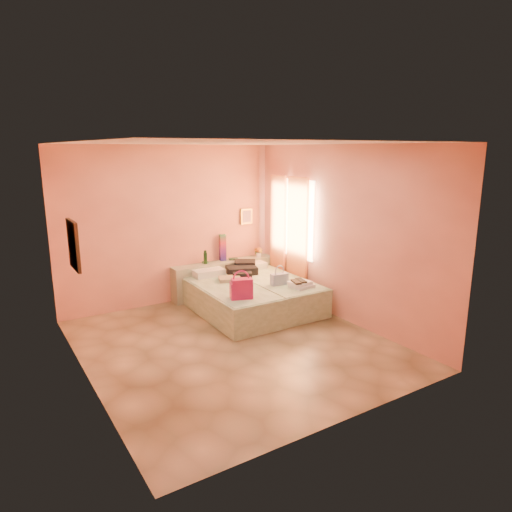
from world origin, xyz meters
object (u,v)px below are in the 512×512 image
Objects in this scene: headboard_ledge at (224,278)px; flower_vase at (259,251)px; bed_right at (274,292)px; green_book at (233,259)px; water_bottle at (205,257)px; towel_stack at (302,284)px; magenta_handbag at (241,288)px; blue_handbag at (279,279)px; bed_left at (230,301)px.

headboard_ledge is 8.99× the size of flower_vase.
green_book is (-0.22, 1.08, 0.41)m from bed_right.
towel_stack is at bearing -62.56° from water_bottle.
green_book is at bearing 83.74° from magenta_handbag.
flower_vase reaches higher than blue_handbag.
magenta_handbag reaches higher than bed_right.
bed_left is 5.96× the size of magenta_handbag.
water_bottle is 0.82× the size of blue_handbag.
bed_right is 1.18m from green_book.
headboard_ledge is 1.15m from bed_left.
headboard_ledge is 12.32× the size of green_book.
headboard_ledge is 1.02× the size of bed_right.
water_bottle is (-0.37, 0.02, 0.45)m from headboard_ledge.
bed_left is 12.02× the size of green_book.
bed_left is at bearing 96.69° from magenta_handbag.
headboard_ledge is at bearing -152.16° from green_book.
towel_stack is at bearing -81.45° from bed_right.
towel_stack is (0.31, -1.74, -0.11)m from green_book.
bed_left is 0.90m from bed_right.
magenta_handbag is 0.96× the size of towel_stack.
bed_left is 5.71× the size of towel_stack.
towel_stack is at bearing -32.84° from bed_left.
green_book is 0.50× the size of magenta_handbag.
flower_vase is (0.75, -0.05, 0.44)m from headboard_ledge.
headboard_ledge reaches higher than towel_stack.
green_book reaches higher than bed_left.
green_book is at bearing 98.97° from blue_handbag.
water_bottle is at bearing 101.88° from magenta_handbag.
magenta_handbag is at bearing -97.67° from water_bottle.
bed_left is 1.00× the size of bed_right.
towel_stack is (1.13, -0.04, -0.11)m from magenta_handbag.
bed_right is 12.02× the size of green_book.
flower_vase is 1.69m from towel_stack.
blue_handbag is (0.68, -1.41, -0.18)m from water_bottle.
water_bottle reaches higher than green_book.
towel_stack is (0.90, -1.74, -0.22)m from water_bottle.
blue_handbag is at bearing 36.94° from magenta_handbag.
magenta_handbag is (-0.60, -1.67, 0.33)m from headboard_ledge.
towel_stack is at bearing -97.54° from flower_vase.
blue_handbag is (-0.13, -0.34, 0.34)m from bed_right.
headboard_ledge is at bearing 108.15° from blue_handbag.
bed_right is at bearing 1.01° from bed_left.
blue_handbag is (0.91, 0.28, -0.06)m from magenta_handbag.
headboard_ledge is at bearing 89.85° from magenta_handbag.
water_bottle is 1.06× the size of flower_vase.
water_bottle is at bearing 121.30° from blue_handbag.
water_bottle is 0.69× the size of towel_stack.
bed_right is at bearing -67.10° from headboard_ledge.
flower_vase is at bearing -3.68° from water_bottle.
headboard_ledge is 1.81m from towel_stack.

